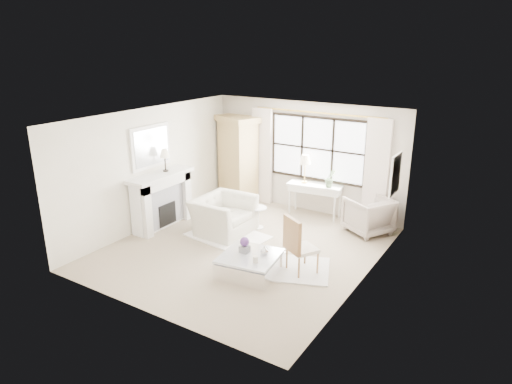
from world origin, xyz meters
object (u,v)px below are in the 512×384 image
Objects in this scene: armoire at (238,158)px; club_armchair at (223,215)px; console_table at (314,200)px; coffee_table at (250,265)px.

club_armchair is at bearing -43.27° from armoire.
console_table reaches higher than coffee_table.
club_armchair is (0.98, -2.02, -0.73)m from armoire.
coffee_table is at bearing -129.45° from club_armchair.
coffee_table is at bearing -92.84° from console_table.
armoire is at bearing 26.53° from club_armchair.
coffee_table is (2.50, -3.30, -0.96)m from armoire.
armoire reaches higher than club_armchair.
club_armchair is (-1.25, -2.01, 0.01)m from console_table.
armoire is 1.79× the size of club_armchair.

